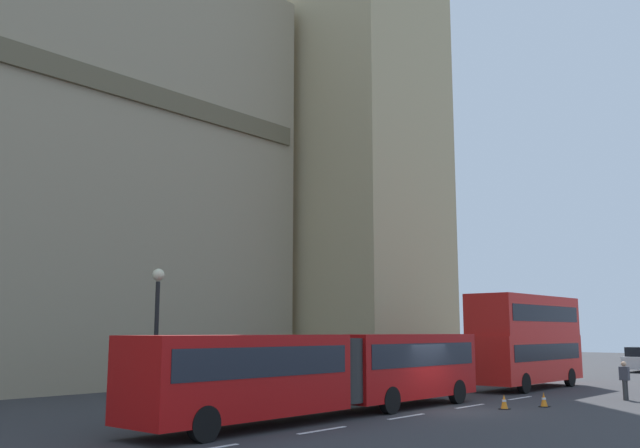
{
  "coord_description": "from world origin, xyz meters",
  "views": [
    {
      "loc": [
        -23.94,
        -14.38,
        3.0
      ],
      "look_at": [
        -2.29,
        4.51,
        7.49
      ],
      "focal_mm": 38.74,
      "sensor_mm": 36.0,
      "label": 1
    }
  ],
  "objects_px": {
    "traffic_cone_west": "(504,402)",
    "pedestrian_near_cones": "(625,379)",
    "street_lamp": "(156,330)",
    "double_decker_bus": "(526,337)",
    "traffic_cone_middle": "(544,400)",
    "articulated_bus": "(331,367)"
  },
  "relations": [
    {
      "from": "articulated_bus",
      "to": "street_lamp",
      "type": "xyz_separation_m",
      "value": [
        -4.39,
        4.51,
        1.31
      ]
    },
    {
      "from": "double_decker_bus",
      "to": "pedestrian_near_cones",
      "type": "distance_m",
      "value": 6.94
    },
    {
      "from": "double_decker_bus",
      "to": "traffic_cone_west",
      "type": "xyz_separation_m",
      "value": [
        -10.0,
        -3.57,
        -2.43
      ]
    },
    {
      "from": "traffic_cone_west",
      "to": "traffic_cone_middle",
      "type": "xyz_separation_m",
      "value": [
        1.84,
        -0.82,
        0.0
      ]
    },
    {
      "from": "traffic_cone_west",
      "to": "street_lamp",
      "type": "xyz_separation_m",
      "value": [
        -10.67,
        8.07,
        2.77
      ]
    },
    {
      "from": "double_decker_bus",
      "to": "pedestrian_near_cones",
      "type": "bearing_deg",
      "value": -117.21
    },
    {
      "from": "articulated_bus",
      "to": "traffic_cone_west",
      "type": "distance_m",
      "value": 7.36
    },
    {
      "from": "double_decker_bus",
      "to": "pedestrian_near_cones",
      "type": "height_order",
      "value": "double_decker_bus"
    },
    {
      "from": "articulated_bus",
      "to": "traffic_cone_west",
      "type": "height_order",
      "value": "articulated_bus"
    },
    {
      "from": "traffic_cone_middle",
      "to": "street_lamp",
      "type": "bearing_deg",
      "value": 144.59
    },
    {
      "from": "traffic_cone_middle",
      "to": "street_lamp",
      "type": "xyz_separation_m",
      "value": [
        -12.51,
        8.89,
        2.77
      ]
    },
    {
      "from": "traffic_cone_west",
      "to": "street_lamp",
      "type": "distance_m",
      "value": 13.66
    },
    {
      "from": "articulated_bus",
      "to": "double_decker_bus",
      "type": "relative_size",
      "value": 1.83
    },
    {
      "from": "traffic_cone_west",
      "to": "pedestrian_near_cones",
      "type": "bearing_deg",
      "value": -19.05
    },
    {
      "from": "double_decker_bus",
      "to": "traffic_cone_west",
      "type": "height_order",
      "value": "double_decker_bus"
    },
    {
      "from": "traffic_cone_west",
      "to": "street_lamp",
      "type": "bearing_deg",
      "value": 142.88
    },
    {
      "from": "articulated_bus",
      "to": "street_lamp",
      "type": "relative_size",
      "value": 3.16
    },
    {
      "from": "street_lamp",
      "to": "traffic_cone_middle",
      "type": "bearing_deg",
      "value": -35.41
    },
    {
      "from": "traffic_cone_middle",
      "to": "articulated_bus",
      "type": "bearing_deg",
      "value": 151.6
    },
    {
      "from": "traffic_cone_west",
      "to": "street_lamp",
      "type": "height_order",
      "value": "street_lamp"
    },
    {
      "from": "articulated_bus",
      "to": "pedestrian_near_cones",
      "type": "distance_m",
      "value": 14.52
    },
    {
      "from": "articulated_bus",
      "to": "double_decker_bus",
      "type": "height_order",
      "value": "double_decker_bus"
    }
  ]
}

